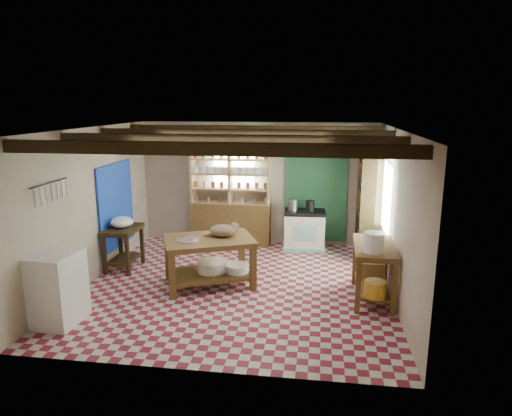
# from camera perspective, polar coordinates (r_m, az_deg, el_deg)

# --- Properties ---
(floor) EXTENTS (5.00, 5.00, 0.02)m
(floor) POSITION_cam_1_polar(r_m,az_deg,el_deg) (7.76, -2.39, -9.76)
(floor) COLOR maroon
(floor) RESTS_ON ground
(ceiling) EXTENTS (5.00, 5.00, 0.02)m
(ceiling) POSITION_cam_1_polar(r_m,az_deg,el_deg) (7.16, -2.59, 9.85)
(ceiling) COLOR #424146
(ceiling) RESTS_ON wall_back
(wall_back) EXTENTS (5.00, 0.04, 2.60)m
(wall_back) POSITION_cam_1_polar(r_m,az_deg,el_deg) (9.77, 0.17, 3.06)
(wall_back) COLOR #BCAE97
(wall_back) RESTS_ON floor
(wall_front) EXTENTS (5.00, 0.04, 2.60)m
(wall_front) POSITION_cam_1_polar(r_m,az_deg,el_deg) (5.02, -7.68, -6.90)
(wall_front) COLOR #BCAE97
(wall_front) RESTS_ON floor
(wall_left) EXTENTS (0.04, 5.00, 2.60)m
(wall_left) POSITION_cam_1_polar(r_m,az_deg,el_deg) (8.18, -19.98, 0.27)
(wall_left) COLOR #BCAE97
(wall_left) RESTS_ON floor
(wall_right) EXTENTS (0.04, 5.00, 2.60)m
(wall_right) POSITION_cam_1_polar(r_m,az_deg,el_deg) (7.33, 17.11, -0.93)
(wall_right) COLOR #BCAE97
(wall_right) RESTS_ON floor
(ceiling_beams) EXTENTS (5.00, 3.80, 0.15)m
(ceiling_beams) POSITION_cam_1_polar(r_m,az_deg,el_deg) (7.17, -2.58, 8.89)
(ceiling_beams) COLOR #342512
(ceiling_beams) RESTS_ON ceiling
(blue_wall_patch) EXTENTS (0.04, 1.40, 1.60)m
(blue_wall_patch) POSITION_cam_1_polar(r_m,az_deg,el_deg) (8.99, -17.08, 0.29)
(blue_wall_patch) COLOR blue
(blue_wall_patch) RESTS_ON wall_left
(green_wall_patch) EXTENTS (1.30, 0.04, 2.30)m
(green_wall_patch) POSITION_cam_1_polar(r_m,az_deg,el_deg) (9.66, 7.51, 2.53)
(green_wall_patch) COLOR #215330
(green_wall_patch) RESTS_ON wall_back
(window_back) EXTENTS (0.90, 0.02, 0.80)m
(window_back) POSITION_cam_1_polar(r_m,az_deg,el_deg) (9.77, -2.77, 5.42)
(window_back) COLOR silver
(window_back) RESTS_ON wall_back
(window_right) EXTENTS (0.02, 1.30, 1.20)m
(window_right) POSITION_cam_1_polar(r_m,az_deg,el_deg) (8.28, 15.97, 1.41)
(window_right) COLOR silver
(window_right) RESTS_ON wall_right
(utensil_rail) EXTENTS (0.06, 0.90, 0.28)m
(utensil_rail) POSITION_cam_1_polar(r_m,az_deg,el_deg) (7.04, -24.35, 1.91)
(utensil_rail) COLOR black
(utensil_rail) RESTS_ON wall_left
(pot_rack) EXTENTS (0.86, 0.12, 0.36)m
(pot_rack) POSITION_cam_1_polar(r_m,az_deg,el_deg) (9.12, 7.65, 7.80)
(pot_rack) COLOR black
(pot_rack) RESTS_ON ceiling
(shelving_unit) EXTENTS (1.70, 0.34, 2.20)m
(shelving_unit) POSITION_cam_1_polar(r_m,az_deg,el_deg) (9.71, -3.21, 1.78)
(shelving_unit) COLOR tan
(shelving_unit) RESTS_ON floor
(tall_rack) EXTENTS (0.40, 0.86, 2.00)m
(tall_rack) POSITION_cam_1_polar(r_m,az_deg,el_deg) (9.11, 13.90, 0.00)
(tall_rack) COLOR #342512
(tall_rack) RESTS_ON floor
(work_table) EXTENTS (1.70, 1.44, 0.81)m
(work_table) POSITION_cam_1_polar(r_m,az_deg,el_deg) (7.70, -5.86, -6.69)
(work_table) COLOR brown
(work_table) RESTS_ON floor
(stove) EXTENTS (0.86, 0.60, 0.82)m
(stove) POSITION_cam_1_polar(r_m,az_deg,el_deg) (9.55, 6.07, -2.75)
(stove) COLOR silver
(stove) RESTS_ON floor
(prep_table) EXTENTS (0.54, 0.78, 0.79)m
(prep_table) POSITION_cam_1_polar(r_m,az_deg,el_deg) (8.73, -16.19, -4.83)
(prep_table) COLOR #342512
(prep_table) RESTS_ON floor
(white_cabinet) EXTENTS (0.60, 0.71, 1.01)m
(white_cabinet) POSITION_cam_1_polar(r_m,az_deg,el_deg) (6.94, -23.57, -9.17)
(white_cabinet) COLOR white
(white_cabinet) RESTS_ON floor
(right_counter) EXTENTS (0.65, 1.24, 0.88)m
(right_counter) POSITION_cam_1_polar(r_m,az_deg,el_deg) (7.35, 14.41, -7.77)
(right_counter) COLOR brown
(right_counter) RESTS_ON floor
(cat) EXTENTS (0.56, 0.53, 0.20)m
(cat) POSITION_cam_1_polar(r_m,az_deg,el_deg) (7.63, -4.15, -2.83)
(cat) COLOR #927455
(cat) RESTS_ON work_table
(steel_tray) EXTENTS (0.47, 0.47, 0.02)m
(steel_tray) POSITION_cam_1_polar(r_m,az_deg,el_deg) (7.47, -8.52, -4.00)
(steel_tray) COLOR #B8B8C1
(steel_tray) RESTS_ON work_table
(basin_large) EXTENTS (0.66, 0.66, 0.18)m
(basin_large) POSITION_cam_1_polar(r_m,az_deg,el_deg) (7.78, -5.53, -7.26)
(basin_large) COLOR white
(basin_large) RESTS_ON work_table
(basin_small) EXTENTS (0.51, 0.51, 0.14)m
(basin_small) POSITION_cam_1_polar(r_m,az_deg,el_deg) (7.72, -2.39, -7.53)
(basin_small) COLOR white
(basin_small) RESTS_ON work_table
(kettle_left) EXTENTS (0.20, 0.20, 0.22)m
(kettle_left) POSITION_cam_1_polar(r_m,az_deg,el_deg) (9.42, 4.63, 0.34)
(kettle_left) COLOR #B8B8C1
(kettle_left) RESTS_ON stove
(kettle_right) EXTENTS (0.18, 0.18, 0.22)m
(kettle_right) POSITION_cam_1_polar(r_m,az_deg,el_deg) (9.42, 6.75, 0.27)
(kettle_right) COLOR black
(kettle_right) RESTS_ON stove
(enamel_bowl) EXTENTS (0.40, 0.40, 0.20)m
(enamel_bowl) POSITION_cam_1_polar(r_m,az_deg,el_deg) (8.59, -16.40, -1.69)
(enamel_bowl) COLOR white
(enamel_bowl) RESTS_ON prep_table
(white_bucket) EXTENTS (0.31, 0.31, 0.30)m
(white_bucket) POSITION_cam_1_polar(r_m,az_deg,el_deg) (6.83, 14.50, -4.19)
(white_bucket) COLOR white
(white_bucket) RESTS_ON right_counter
(wicker_basket) EXTENTS (0.41, 0.33, 0.28)m
(wicker_basket) POSITION_cam_1_polar(r_m,az_deg,el_deg) (7.65, 14.21, -7.44)
(wicker_basket) COLOR #A77C43
(wicker_basket) RESTS_ON right_counter
(yellow_tub) EXTENTS (0.33, 0.33, 0.24)m
(yellow_tub) POSITION_cam_1_polar(r_m,az_deg,el_deg) (6.97, 14.66, -9.76)
(yellow_tub) COLOR orange
(yellow_tub) RESTS_ON right_counter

